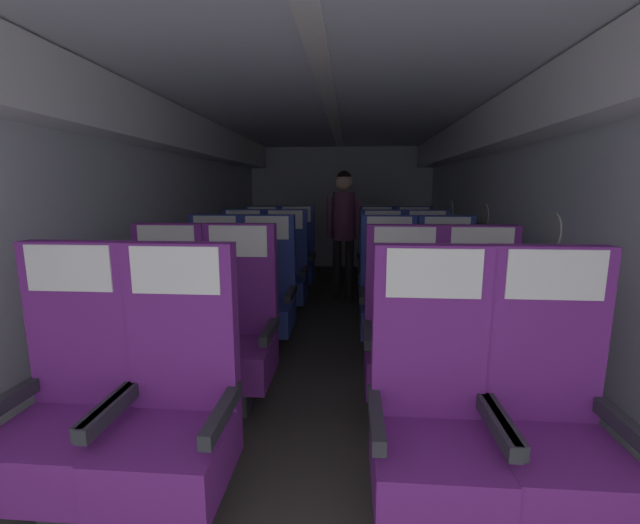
{
  "coord_description": "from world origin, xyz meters",
  "views": [
    {
      "loc": [
        0.19,
        -0.02,
        1.42
      ],
      "look_at": [
        -0.09,
        3.7,
        0.75
      ],
      "focal_mm": 22.84,
      "sensor_mm": 36.0,
      "label": 1
    }
  ],
  "objects": [
    {
      "name": "seat_c_left_window",
      "position": [
        -1.0,
        3.36,
        0.5
      ],
      "size": [
        0.5,
        0.49,
        1.2
      ],
      "color": "#38383D",
      "rests_on": "ground"
    },
    {
      "name": "flight_attendant",
      "position": [
        0.1,
        5.18,
        1.02
      ],
      "size": [
        0.43,
        0.28,
        1.65
      ],
      "rotation": [
        0.0,
        0.0,
        -0.2
      ],
      "color": "black",
      "rests_on": "ground"
    },
    {
      "name": "seat_b_right_window",
      "position": [
        0.52,
        2.43,
        0.5
      ],
      "size": [
        0.5,
        0.49,
        1.2
      ],
      "color": "#38383D",
      "rests_on": "ground"
    },
    {
      "name": "seat_d_right_window",
      "position": [
        0.53,
        4.28,
        0.5
      ],
      "size": [
        0.5,
        0.49,
        1.2
      ],
      "color": "#38383D",
      "rests_on": "ground"
    },
    {
      "name": "seat_b_left_window",
      "position": [
        -1.0,
        2.42,
        0.5
      ],
      "size": [
        0.5,
        0.49,
        1.2
      ],
      "color": "#38383D",
      "rests_on": "ground"
    },
    {
      "name": "seat_e_left_aisle",
      "position": [
        -0.53,
        5.23,
        0.5
      ],
      "size": [
        0.5,
        0.49,
        1.2
      ],
      "color": "#38383D",
      "rests_on": "ground"
    },
    {
      "name": "seat_d_left_window",
      "position": [
        -0.99,
        4.29,
        0.5
      ],
      "size": [
        0.5,
        0.49,
        1.2
      ],
      "color": "#38383D",
      "rests_on": "ground"
    },
    {
      "name": "seat_b_right_aisle",
      "position": [
        1.0,
        2.44,
        0.5
      ],
      "size": [
        0.5,
        0.49,
        1.2
      ],
      "color": "#38383D",
      "rests_on": "ground"
    },
    {
      "name": "seat_b_left_aisle",
      "position": [
        -0.53,
        2.44,
        0.5
      ],
      "size": [
        0.5,
        0.49,
        1.2
      ],
      "color": "#38383D",
      "rests_on": "ground"
    },
    {
      "name": "seat_e_left_window",
      "position": [
        -0.99,
        5.21,
        0.5
      ],
      "size": [
        0.5,
        0.49,
        1.2
      ],
      "color": "#38383D",
      "rests_on": "ground"
    },
    {
      "name": "fuselage_shell",
      "position": [
        0.0,
        3.96,
        1.58
      ],
      "size": [
        3.38,
        7.43,
        2.21
      ],
      "color": "silver",
      "rests_on": "ground"
    },
    {
      "name": "seat_d_left_aisle",
      "position": [
        -0.52,
        4.3,
        0.5
      ],
      "size": [
        0.5,
        0.49,
        1.2
      ],
      "color": "#38383D",
      "rests_on": "ground"
    },
    {
      "name": "seat_a_left_aisle",
      "position": [
        -0.53,
        1.49,
        0.5
      ],
      "size": [
        0.5,
        0.49,
        1.2
      ],
      "color": "#38383D",
      "rests_on": "ground"
    },
    {
      "name": "seat_a_right_aisle",
      "position": [
        0.99,
        1.51,
        0.5
      ],
      "size": [
        0.5,
        0.49,
        1.2
      ],
      "color": "#38383D",
      "rests_on": "ground"
    },
    {
      "name": "seat_c_right_window",
      "position": [
        0.51,
        3.36,
        0.5
      ],
      "size": [
        0.5,
        0.49,
        1.2
      ],
      "color": "#38383D",
      "rests_on": "ground"
    },
    {
      "name": "seat_a_left_window",
      "position": [
        -1.0,
        1.5,
        0.5
      ],
      "size": [
        0.5,
        0.49,
        1.2
      ],
      "color": "#38383D",
      "rests_on": "ground"
    },
    {
      "name": "ground",
      "position": [
        0.0,
        3.69,
        -0.01
      ],
      "size": [
        3.5,
        7.78,
        0.02
      ],
      "primitive_type": "cube",
      "color": "#3D3833"
    },
    {
      "name": "seat_e_right_aisle",
      "position": [
        1.0,
        5.22,
        0.5
      ],
      "size": [
        0.5,
        0.49,
        1.2
      ],
      "color": "#38383D",
      "rests_on": "ground"
    },
    {
      "name": "seat_d_right_aisle",
      "position": [
        1.0,
        4.3,
        0.5
      ],
      "size": [
        0.5,
        0.49,
        1.2
      ],
      "color": "#38383D",
      "rests_on": "ground"
    },
    {
      "name": "seat_c_left_aisle",
      "position": [
        -0.53,
        3.35,
        0.5
      ],
      "size": [
        0.5,
        0.49,
        1.2
      ],
      "color": "#38383D",
      "rests_on": "ground"
    },
    {
      "name": "seat_e_right_window",
      "position": [
        0.52,
        5.21,
        0.5
      ],
      "size": [
        0.5,
        0.49,
        1.2
      ],
      "color": "#38383D",
      "rests_on": "ground"
    },
    {
      "name": "seat_c_right_aisle",
      "position": [
        1.0,
        3.37,
        0.5
      ],
      "size": [
        0.5,
        0.49,
        1.2
      ],
      "color": "#38383D",
      "rests_on": "ground"
    },
    {
      "name": "seat_a_right_window",
      "position": [
        0.52,
        1.5,
        0.5
      ],
      "size": [
        0.5,
        0.49,
        1.2
      ],
      "color": "#38383D",
      "rests_on": "ground"
    }
  ]
}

